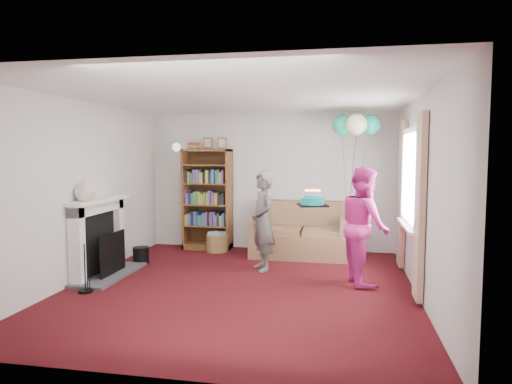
% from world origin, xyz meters
% --- Properties ---
extents(ground, '(5.00, 5.00, 0.00)m').
position_xyz_m(ground, '(0.00, 0.00, 0.00)').
color(ground, '#330907').
rests_on(ground, ground).
extents(wall_back, '(4.50, 0.02, 2.50)m').
position_xyz_m(wall_back, '(0.00, 2.51, 1.25)').
color(wall_back, silver).
rests_on(wall_back, ground).
extents(wall_left, '(0.02, 5.00, 2.50)m').
position_xyz_m(wall_left, '(-2.26, 0.00, 1.25)').
color(wall_left, silver).
rests_on(wall_left, ground).
extents(wall_right, '(0.02, 5.00, 2.50)m').
position_xyz_m(wall_right, '(2.26, 0.00, 1.25)').
color(wall_right, silver).
rests_on(wall_right, ground).
extents(ceiling, '(4.50, 5.00, 0.01)m').
position_xyz_m(ceiling, '(0.00, 0.00, 2.50)').
color(ceiling, white).
rests_on(ceiling, wall_back).
extents(fireplace, '(0.55, 1.80, 1.12)m').
position_xyz_m(fireplace, '(-2.09, 0.19, 0.51)').
color(fireplace, '#3F3F42').
rests_on(fireplace, ground).
extents(window_bay, '(0.14, 2.02, 2.20)m').
position_xyz_m(window_bay, '(2.21, 0.60, 1.20)').
color(window_bay, white).
rests_on(window_bay, ground).
extents(wall_sconce, '(0.16, 0.23, 0.16)m').
position_xyz_m(wall_sconce, '(-1.75, 2.36, 1.88)').
color(wall_sconce, gold).
rests_on(wall_sconce, ground).
extents(bookcase, '(0.87, 0.42, 2.05)m').
position_xyz_m(bookcase, '(-1.13, 2.30, 0.91)').
color(bookcase, '#472B14').
rests_on(bookcase, ground).
extents(sofa, '(1.74, 0.92, 0.92)m').
position_xyz_m(sofa, '(0.65, 2.07, 0.34)').
color(sofa, brown).
rests_on(sofa, ground).
extents(wicker_basket, '(0.40, 0.40, 0.36)m').
position_xyz_m(wicker_basket, '(-0.89, 2.07, 0.16)').
color(wicker_basket, olive).
rests_on(wicker_basket, ground).
extents(person_striped, '(0.58, 0.65, 1.50)m').
position_xyz_m(person_striped, '(0.13, 0.94, 0.75)').
color(person_striped, black).
rests_on(person_striped, ground).
extents(person_magenta, '(0.80, 0.91, 1.60)m').
position_xyz_m(person_magenta, '(1.61, 0.52, 0.80)').
color(person_magenta, '#D22A8B').
rests_on(person_magenta, ground).
extents(birthday_cake, '(0.39, 0.39, 0.22)m').
position_xyz_m(birthday_cake, '(0.91, 0.53, 1.11)').
color(birthday_cake, black).
rests_on(birthday_cake, ground).
extents(balloons, '(0.77, 0.77, 1.71)m').
position_xyz_m(balloons, '(1.51, 1.80, 2.22)').
color(balloons, '#3F3F3F').
rests_on(balloons, ground).
extents(mantel_vase, '(0.30, 0.30, 0.31)m').
position_xyz_m(mantel_vase, '(-2.12, -0.15, 1.28)').
color(mantel_vase, beige).
rests_on(mantel_vase, fireplace).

